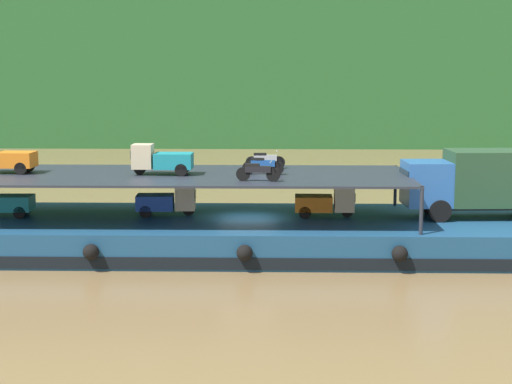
# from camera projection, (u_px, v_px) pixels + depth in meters

# --- Properties ---
(ground_plane) EXTENTS (400.00, 400.00, 0.00)m
(ground_plane) POSITION_uv_depth(u_px,v_px,m) (248.00, 250.00, 36.51)
(ground_plane) COLOR brown
(cargo_barge) EXTENTS (31.41, 8.59, 1.50)m
(cargo_barge) POSITION_uv_depth(u_px,v_px,m) (248.00, 234.00, 36.37)
(cargo_barge) COLOR navy
(cargo_barge) RESTS_ON ground
(covered_lorry) EXTENTS (7.93, 2.59, 3.10)m
(covered_lorry) POSITION_uv_depth(u_px,v_px,m) (483.00, 181.00, 36.09)
(covered_lorry) COLOR #285BA3
(covered_lorry) RESTS_ON cargo_barge
(cargo_rack) EXTENTS (22.21, 7.25, 2.00)m
(cargo_rack) POSITION_uv_depth(u_px,v_px,m) (165.00, 176.00, 36.07)
(cargo_rack) COLOR #232833
(cargo_rack) RESTS_ON cargo_barge
(mini_truck_lower_stern) EXTENTS (2.77, 1.25, 1.38)m
(mini_truck_lower_stern) POSITION_uv_depth(u_px,v_px,m) (2.00, 202.00, 36.53)
(mini_truck_lower_stern) COLOR teal
(mini_truck_lower_stern) RESTS_ON cargo_barge
(mini_truck_lower_aft) EXTENTS (2.79, 1.29, 1.38)m
(mini_truck_lower_aft) POSITION_uv_depth(u_px,v_px,m) (167.00, 201.00, 36.77)
(mini_truck_lower_aft) COLOR #1E47B7
(mini_truck_lower_aft) RESTS_ON cargo_barge
(mini_truck_lower_mid) EXTENTS (2.76, 1.24, 1.38)m
(mini_truck_lower_mid) POSITION_uv_depth(u_px,v_px,m) (326.00, 202.00, 36.45)
(mini_truck_lower_mid) COLOR orange
(mini_truck_lower_mid) RESTS_ON cargo_barge
(mini_truck_upper_stern) EXTENTS (2.78, 1.27, 1.38)m
(mini_truck_upper_stern) POSITION_uv_depth(u_px,v_px,m) (4.00, 158.00, 36.41)
(mini_truck_upper_stern) COLOR orange
(mini_truck_upper_stern) RESTS_ON cargo_rack
(mini_truck_upper_mid) EXTENTS (2.75, 1.22, 1.38)m
(mini_truck_upper_mid) POSITION_uv_depth(u_px,v_px,m) (161.00, 159.00, 35.87)
(mini_truck_upper_mid) COLOR teal
(mini_truck_upper_mid) RESTS_ON cargo_rack
(motorcycle_upper_port) EXTENTS (1.90, 0.55, 0.87)m
(motorcycle_upper_port) POSITION_uv_depth(u_px,v_px,m) (258.00, 171.00, 33.75)
(motorcycle_upper_port) COLOR black
(motorcycle_upper_port) RESTS_ON cargo_rack
(motorcycle_upper_centre) EXTENTS (1.90, 0.55, 0.87)m
(motorcycle_upper_centre) POSITION_uv_depth(u_px,v_px,m) (263.00, 165.00, 35.89)
(motorcycle_upper_centre) COLOR black
(motorcycle_upper_centre) RESTS_ON cargo_rack
(motorcycle_upper_stbd) EXTENTS (1.90, 0.55, 0.87)m
(motorcycle_upper_stbd) POSITION_uv_depth(u_px,v_px,m) (265.00, 160.00, 38.04)
(motorcycle_upper_stbd) COLOR black
(motorcycle_upper_stbd) RESTS_ON cargo_rack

